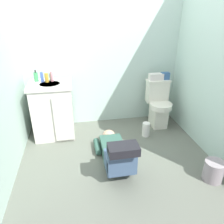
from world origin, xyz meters
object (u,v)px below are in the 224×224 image
tissue_box (156,77)px  trash_can (213,171)px  bottle_pink (52,76)px  soap_dispenser (36,77)px  toilet (158,104)px  paper_towel_roll (146,129)px  vanity_cabinet (53,110)px  bottle_amber (47,78)px  faucet (50,77)px  person_plumber (116,153)px  toiletry_bag (165,76)px  bottle_blue (42,77)px

tissue_box → trash_can: size_ratio=0.92×
tissue_box → trash_can: (0.18, -1.44, -0.68)m
bottle_pink → soap_dispenser: bearing=172.2°
toilet → paper_towel_roll: bearing=-133.2°
vanity_cabinet → bottle_amber: bearing=123.4°
bottle_pink → paper_towel_roll: size_ratio=0.67×
bottle_pink → faucet: bearing=121.4°
bottle_pink → paper_towel_roll: bottle_pink is taller
person_plumber → trash_can: size_ratio=4.45×
faucet → paper_towel_roll: 1.61m
vanity_cabinet → bottle_pink: bearing=74.1°
toiletry_bag → soap_dispenser: size_ratio=0.75×
tissue_box → vanity_cabinet: bearing=-175.9°
person_plumber → soap_dispenser: 1.55m
toilet → person_plumber: bearing=-134.6°
bottle_blue → paper_towel_roll: bottle_blue is taller
bottle_pink → trash_can: bearing=-39.1°
vanity_cabinet → soap_dispenser: soap_dispenser is taller
faucet → toilet: bearing=-4.3°
toilet → vanity_cabinet: bearing=-179.2°
faucet → paper_towel_roll: bearing=-18.2°
trash_can → paper_towel_roll: 1.12m
tissue_box → bottle_pink: bearing=-179.3°
toiletry_bag → soap_dispenser: (-1.94, 0.01, 0.08)m
faucet → paper_towel_roll: (1.35, -0.44, -0.76)m
vanity_cabinet → trash_can: bearing=-36.7°
soap_dispenser → bottle_pink: bearing=-7.8°
bottle_pink → toilet: bearing=-2.6°
paper_towel_roll → bottle_blue: bearing=165.2°
vanity_cabinet → person_plumber: vanity_cabinet is taller
person_plumber → toiletry_bag: bearing=44.9°
tissue_box → paper_towel_roll: bearing=-121.9°
bottle_blue → tissue_box: bearing=0.9°
vanity_cabinet → soap_dispenser: size_ratio=4.94×
soap_dispenser → trash_can: (1.97, -1.45, -0.77)m
bottle_blue → bottle_pink: (0.14, 0.01, 0.00)m
trash_can → paper_towel_roll: size_ratio=1.09×
bottle_amber → toilet: bearing=-1.5°
bottle_amber → paper_towel_roll: (1.39, -0.36, -0.77)m
person_plumber → faucet: bearing=126.7°
person_plumber → bottle_blue: size_ratio=7.44×
paper_towel_roll → toiletry_bag: bearing=45.4°
bottle_pink → tissue_box: bearing=0.7°
tissue_box → bottle_pink: (-1.57, -0.02, 0.09)m
bottle_amber → tissue_box: bearing=1.7°
paper_towel_roll → soap_dispenser: bearing=164.6°
tissue_box → bottle_blue: size_ratio=1.54×
tissue_box → toiletry_bag: size_ratio=1.77×
soap_dispenser → bottle_blue: soap_dispenser is taller
bottle_pink → bottle_amber: bearing=-157.6°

